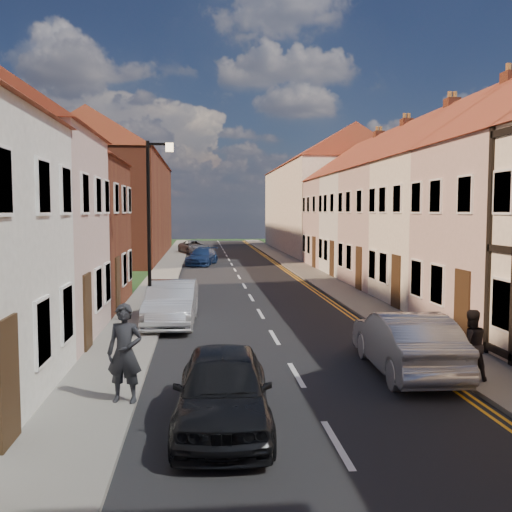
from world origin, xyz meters
TOP-DOWN VIEW (x-y plane):
  - road at (0.00, 30.00)m, footprint 7.00×90.00m
  - pavement_left at (-4.40, 30.00)m, footprint 1.80×90.00m
  - pavement_right at (4.40, 30.00)m, footprint 1.80×90.00m
  - cottage_r_cream_mid at (9.30, 23.50)m, footprint 8.30×5.20m
  - cottage_r_pink at (9.30, 28.90)m, footprint 8.30×6.00m
  - cottage_r_white_far at (9.30, 34.30)m, footprint 8.30×5.20m
  - cottage_r_cream_far at (9.30, 39.70)m, footprint 8.30×6.00m
  - cottage_l_pink at (-9.30, 23.85)m, footprint 8.30×6.30m
  - block_right_far at (9.30, 55.00)m, footprint 8.30×24.20m
  - block_left_far at (-9.30, 50.00)m, footprint 8.30×24.20m
  - lamppost at (-3.81, 20.00)m, footprint 0.88×0.15m
  - car_near at (-1.84, 10.93)m, footprint 1.86×4.22m
  - car_mid at (-3.20, 20.26)m, footprint 1.75×4.57m
  - car_far at (-2.13, 41.75)m, footprint 2.59×4.45m
  - car_distant at (-2.77, 52.55)m, footprint 3.32×4.82m
  - pedestrian_left at (-3.70, 12.17)m, footprint 0.79×0.61m
  - pedestrian_right at (3.70, 12.91)m, footprint 0.80×0.65m
  - car_mid_b at (2.63, 14.00)m, footprint 1.72×4.54m

SIDE VIEW (x-z plane):
  - road at x=0.00m, z-range 0.00..0.02m
  - pavement_left at x=-4.40m, z-range 0.00..0.12m
  - pavement_right at x=4.40m, z-range 0.00..0.12m
  - car_far at x=-2.13m, z-range 0.00..1.21m
  - car_distant at x=-2.77m, z-range 0.00..1.22m
  - car_near at x=-1.84m, z-range 0.00..1.41m
  - car_mid_b at x=2.63m, z-range 0.00..1.48m
  - car_mid at x=-3.20m, z-range 0.00..1.49m
  - pedestrian_right at x=3.70m, z-range 0.12..1.69m
  - pedestrian_left at x=-3.70m, z-range 0.12..2.06m
  - lamppost at x=-3.81m, z-range 0.54..6.54m
  - cottage_l_pink at x=-9.30m, z-range -0.03..8.77m
  - cottage_r_pink at x=9.30m, z-range -0.03..8.97m
  - cottage_r_cream_far at x=9.30m, z-range -0.03..8.97m
  - cottage_r_cream_mid at x=9.30m, z-range -0.02..8.98m
  - cottage_r_white_far at x=9.30m, z-range -0.02..8.98m
  - block_right_far at x=9.30m, z-range 0.04..10.54m
  - block_left_far at x=-9.30m, z-range 0.04..10.54m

